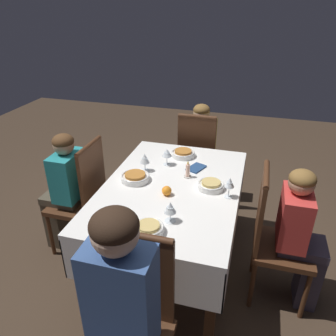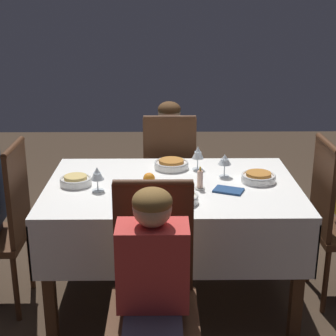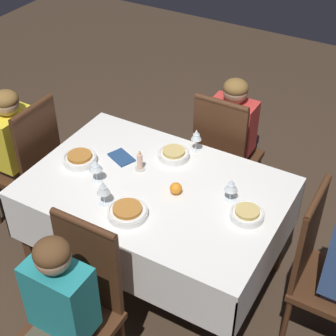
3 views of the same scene
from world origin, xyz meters
name	(u,v)px [view 3 (image 3 of 3)]	position (x,y,z in m)	size (l,w,h in m)	color
ground_plane	(157,272)	(0.00, 0.00, 0.00)	(8.00, 8.00, 0.00)	#3D2D21
dining_table	(156,199)	(0.00, 0.00, 0.64)	(1.43, 0.97, 0.73)	white
chair_west	(322,268)	(-0.97, -0.07, 0.52)	(0.40, 0.39, 0.99)	#472816
chair_north	(79,303)	(-0.01, 0.74, 0.52)	(0.39, 0.40, 0.99)	#472816
chair_east	(30,162)	(0.97, -0.01, 0.52)	(0.40, 0.39, 0.99)	#472816
chair_south	(224,153)	(-0.10, -0.74, 0.52)	(0.39, 0.40, 0.99)	#472816
person_child_teal	(56,323)	(-0.01, 0.90, 0.57)	(0.30, 0.33, 1.04)	#4C4233
person_child_yellow	(10,150)	(1.13, -0.01, 0.56)	(0.33, 0.30, 1.03)	#4C4233
person_child_red	(235,136)	(-0.10, -0.90, 0.56)	(0.30, 0.33, 1.03)	#383342
bowl_west	(247,214)	(-0.55, -0.01, 0.76)	(0.18, 0.18, 0.06)	white
wine_glass_west	(231,186)	(-0.41, -0.10, 0.83)	(0.07, 0.07, 0.14)	white
bowl_north	(128,212)	(0.00, 0.28, 0.76)	(0.21, 0.21, 0.06)	white
wine_glass_north	(103,188)	(0.16, 0.26, 0.83)	(0.07, 0.07, 0.15)	white
bowl_east	(80,158)	(0.50, 0.03, 0.76)	(0.20, 0.20, 0.06)	white
wine_glass_east	(95,166)	(0.31, 0.12, 0.83)	(0.08, 0.08, 0.14)	white
bowl_south	(174,154)	(0.04, -0.28, 0.76)	(0.19, 0.19, 0.06)	white
wine_glass_south	(196,135)	(-0.04, -0.41, 0.84)	(0.06, 0.06, 0.15)	white
candle_centerpiece	(140,163)	(0.15, -0.08, 0.78)	(0.06, 0.06, 0.13)	beige
orange_fruit	(175,189)	(-0.13, 0.00, 0.77)	(0.07, 0.07, 0.07)	orange
napkin_red_folded	(121,157)	(0.31, -0.12, 0.74)	(0.18, 0.15, 0.01)	navy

